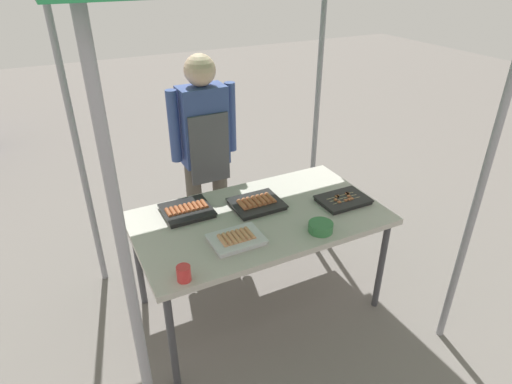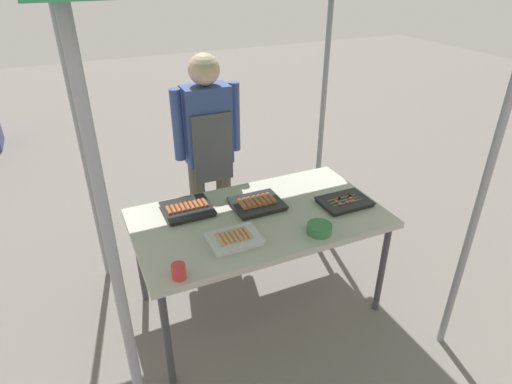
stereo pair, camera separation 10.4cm
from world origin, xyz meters
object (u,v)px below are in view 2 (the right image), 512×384
object	(u,v)px
tray_spring_rolls	(257,203)
stall_table	(259,223)
tray_meat_skewers	(344,202)
vendor_woman	(208,144)
drink_cup_near_edge	(179,271)
tray_pork_links	(187,209)
condiment_bowl	(319,229)
tray_grilled_sausages	(234,238)

from	to	relation	value
tray_spring_rolls	stall_table	bearing A→B (deg)	-108.03
stall_table	tray_meat_skewers	distance (m)	0.60
tray_meat_skewers	vendor_woman	bearing A→B (deg)	127.27
stall_table	drink_cup_near_edge	world-z (taller)	drink_cup_near_edge
tray_pork_links	vendor_woman	xyz separation A→B (m)	(0.33, 0.52, 0.20)
tray_pork_links	condiment_bowl	distance (m)	0.87
tray_spring_rolls	tray_grilled_sausages	bearing A→B (deg)	-132.89
drink_cup_near_edge	tray_pork_links	bearing A→B (deg)	69.96
vendor_woman	stall_table	bearing A→B (deg)	95.42
tray_pork_links	drink_cup_near_edge	xyz separation A→B (m)	(-0.23, -0.63, 0.02)
tray_grilled_sausages	vendor_woman	world-z (taller)	vendor_woman
tray_grilled_sausages	vendor_woman	xyz separation A→B (m)	(0.18, 0.96, 0.20)
stall_table	vendor_woman	bearing A→B (deg)	95.42
drink_cup_near_edge	vendor_woman	world-z (taller)	vendor_woman
tray_meat_skewers	vendor_woman	size ratio (longest dim) A/B	0.20
tray_grilled_sausages	drink_cup_near_edge	distance (m)	0.43
tray_meat_skewers	condiment_bowl	distance (m)	0.40
stall_table	tray_spring_rolls	world-z (taller)	tray_spring_rolls
condiment_bowl	stall_table	bearing A→B (deg)	127.57
stall_table	tray_pork_links	world-z (taller)	tray_pork_links
tray_meat_skewers	tray_pork_links	world-z (taller)	tray_pork_links
tray_spring_rolls	vendor_woman	distance (m)	0.69
stall_table	condiment_bowl	size ratio (longest dim) A/B	10.63
stall_table	tray_pork_links	xyz separation A→B (m)	(-0.41, 0.24, 0.07)
vendor_woman	drink_cup_near_edge	bearing A→B (deg)	63.94
tray_pork_links	tray_spring_rolls	world-z (taller)	tray_spring_rolls
tray_grilled_sausages	tray_spring_rolls	distance (m)	0.43
tray_meat_skewers	condiment_bowl	bearing A→B (deg)	-146.26
tray_meat_skewers	tray_pork_links	bearing A→B (deg)	160.88
drink_cup_near_edge	condiment_bowl	bearing A→B (deg)	3.75
stall_table	drink_cup_near_edge	distance (m)	0.75
stall_table	condiment_bowl	world-z (taller)	condiment_bowl
tray_grilled_sausages	condiment_bowl	bearing A→B (deg)	-14.40
tray_spring_rolls	condiment_bowl	xyz separation A→B (m)	(0.21, -0.44, 0.01)
tray_meat_skewers	tray_grilled_sausages	bearing A→B (deg)	-173.49
stall_table	tray_pork_links	bearing A→B (deg)	149.05
tray_grilled_sausages	tray_pork_links	bearing A→B (deg)	109.30
tray_pork_links	tray_spring_rolls	xyz separation A→B (m)	(0.44, -0.13, 0.00)
condiment_bowl	tray_spring_rolls	bearing A→B (deg)	115.74
condiment_bowl	vendor_woman	xyz separation A→B (m)	(-0.32, 1.09, 0.19)
condiment_bowl	tray_grilled_sausages	bearing A→B (deg)	165.60
tray_grilled_sausages	tray_spring_rolls	size ratio (longest dim) A/B	0.93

